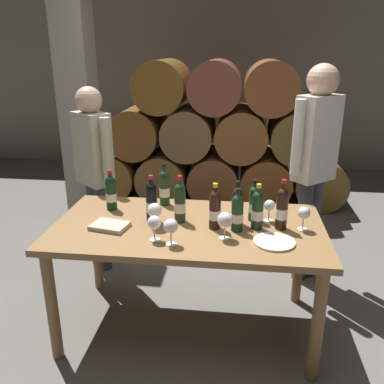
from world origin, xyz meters
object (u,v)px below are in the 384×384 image
at_px(sommelier_presenting, 315,156).
at_px(wine_bottle_6, 151,201).
at_px(wine_glass_3, 154,211).
at_px(wine_glass_4, 171,227).
at_px(wine_bottle_1, 237,212).
at_px(wine_glass_5, 304,214).
at_px(wine_bottle_3, 180,202).
at_px(wine_bottle_7, 258,210).
at_px(wine_glass_1, 225,220).
at_px(dining_table, 188,238).
at_px(wine_bottle_4, 111,192).
at_px(wine_glass_2, 269,206).
at_px(wine_glass_0, 154,223).
at_px(serving_plate, 274,242).
at_px(tasting_notebook, 110,226).
at_px(wine_bottle_8, 254,203).
at_px(wine_bottle_0, 215,209).
at_px(wine_bottle_2, 164,187).
at_px(taster_seated_left, 94,165).
at_px(wine_bottle_5, 237,206).
at_px(wine_bottle_9, 282,208).

bearing_deg(sommelier_presenting, wine_bottle_6, -147.73).
distance_m(wine_glass_3, wine_glass_4, 0.25).
distance_m(wine_bottle_1, wine_glass_5, 0.41).
relative_size(wine_bottle_3, wine_bottle_7, 1.06).
bearing_deg(wine_glass_1, wine_glass_5, 20.99).
xyz_separation_m(dining_table, wine_bottle_4, (-0.56, 0.20, 0.21)).
relative_size(wine_glass_2, wine_glass_3, 0.89).
relative_size(wine_glass_0, serving_plate, 0.64).
relative_size(wine_glass_4, tasting_notebook, 0.72).
relative_size(wine_glass_5, serving_plate, 0.63).
height_order(wine_glass_1, wine_glass_2, wine_glass_1).
xyz_separation_m(wine_bottle_3, wine_bottle_6, (-0.18, -0.01, -0.00)).
relative_size(wine_bottle_6, wine_bottle_8, 1.11).
relative_size(wine_glass_3, sommelier_presenting, 0.09).
distance_m(wine_bottle_0, wine_glass_5, 0.54).
relative_size(wine_bottle_2, taster_seated_left, 0.20).
bearing_deg(wine_glass_5, serving_plate, -132.23).
height_order(wine_bottle_6, serving_plate, wine_bottle_6).
distance_m(wine_bottle_2, wine_glass_2, 0.75).
distance_m(wine_bottle_2, tasting_notebook, 0.52).
distance_m(wine_bottle_8, wine_glass_4, 0.63).
relative_size(dining_table, wine_bottle_6, 5.59).
xyz_separation_m(wine_bottle_4, tasting_notebook, (0.08, -0.31, -0.11)).
distance_m(wine_glass_1, tasting_notebook, 0.72).
bearing_deg(wine_glass_3, wine_bottle_0, 6.35).
bearing_deg(wine_bottle_7, wine_bottle_5, 155.59).
height_order(wine_bottle_3, serving_plate, wine_bottle_3).
distance_m(wine_glass_1, sommelier_presenting, 1.13).
xyz_separation_m(wine_bottle_1, serving_plate, (0.22, -0.15, -0.11)).
distance_m(wine_glass_4, taster_seated_left, 1.28).
height_order(wine_bottle_8, wine_bottle_9, wine_bottle_9).
distance_m(wine_bottle_4, taster_seated_left, 0.60).
relative_size(wine_bottle_6, wine_glass_3, 1.87).
bearing_deg(dining_table, wine_bottle_1, -8.63).
xyz_separation_m(wine_bottle_5, tasting_notebook, (-0.78, -0.16, -0.11)).
bearing_deg(wine_bottle_1, wine_bottle_4, 164.00).
xyz_separation_m(wine_bottle_2, wine_bottle_9, (0.78, -0.32, 0.01)).
bearing_deg(wine_bottle_4, serving_plate, -19.99).
relative_size(wine_bottle_3, wine_glass_5, 2.03).
relative_size(wine_glass_0, wine_glass_1, 0.93).
relative_size(wine_glass_1, tasting_notebook, 0.75).
bearing_deg(wine_glass_0, taster_seated_left, 125.96).
bearing_deg(wine_bottle_2, wine_bottle_8, -18.29).
bearing_deg(wine_bottle_0, wine_bottle_6, 169.93).
relative_size(wine_bottle_3, wine_bottle_5, 1.08).
relative_size(wine_bottle_9, wine_glass_3, 1.95).
distance_m(wine_bottle_5, wine_bottle_6, 0.54).
xyz_separation_m(wine_bottle_1, wine_glass_0, (-0.47, -0.19, -0.01)).
relative_size(wine_bottle_7, serving_plate, 1.20).
height_order(wine_bottle_1, serving_plate, wine_bottle_1).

